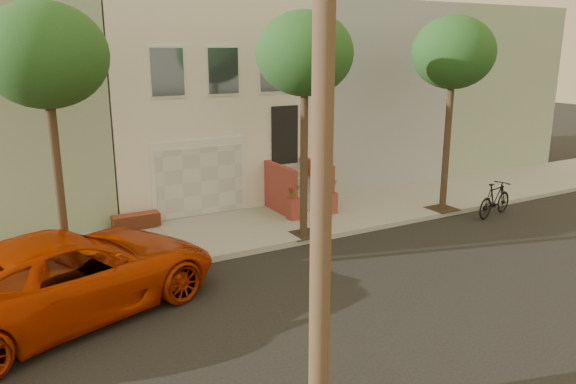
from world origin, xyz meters
TOP-DOWN VIEW (x-y plane):
  - ground at (0.00, 0.00)m, footprint 90.00×90.00m
  - sidewalk at (0.00, 5.35)m, footprint 40.00×3.70m
  - house_row at (0.00, 11.19)m, footprint 33.10×11.70m
  - tree_left at (-5.50, 3.90)m, footprint 2.70×2.57m
  - tree_mid at (1.00, 3.90)m, footprint 2.70×2.57m
  - tree_right at (6.50, 3.90)m, footprint 2.70×2.57m
  - pickup_truck at (-5.68, 2.27)m, footprint 7.04×4.91m
  - motorcycle at (7.74, 2.78)m, footprint 2.01×0.97m

SIDE VIEW (x-z plane):
  - ground at x=0.00m, z-range 0.00..0.00m
  - sidewalk at x=0.00m, z-range 0.00..0.15m
  - motorcycle at x=7.74m, z-range 0.00..1.17m
  - pickup_truck at x=-5.68m, z-range 0.00..1.78m
  - house_row at x=0.00m, z-range 0.14..7.14m
  - tree_left at x=-5.50m, z-range 2.11..8.41m
  - tree_mid at x=1.00m, z-range 2.11..8.41m
  - tree_right at x=6.50m, z-range 2.11..8.41m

